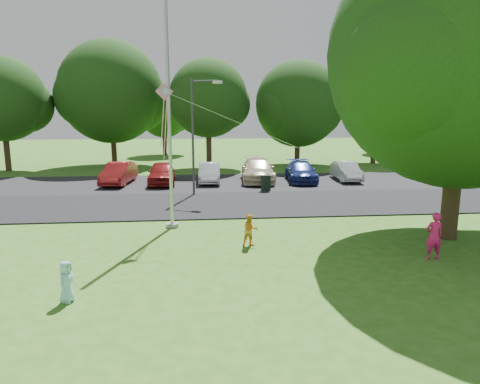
{
  "coord_description": "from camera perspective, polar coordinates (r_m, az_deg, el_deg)",
  "views": [
    {
      "loc": [
        -2.35,
        -11.96,
        4.67
      ],
      "look_at": [
        -0.84,
        4.0,
        1.6
      ],
      "focal_mm": 32.0,
      "sensor_mm": 36.0,
      "label": 1
    }
  ],
  "objects": [
    {
      "name": "ground",
      "position": [
        13.05,
        5.4,
        -10.18
      ],
      "size": [
        120.0,
        120.0,
        0.0
      ],
      "primitive_type": "plane",
      "color": "#32681B",
      "rests_on": "ground"
    },
    {
      "name": "park_road",
      "position": [
        21.6,
        0.96,
        -1.56
      ],
      "size": [
        60.0,
        6.0,
        0.06
      ],
      "primitive_type": "cube",
      "color": "black",
      "rests_on": "ground"
    },
    {
      "name": "parking_strip",
      "position": [
        27.95,
        -0.52,
        1.29
      ],
      "size": [
        42.0,
        7.0,
        0.06
      ],
      "primitive_type": "cube",
      "color": "black",
      "rests_on": "ground"
    },
    {
      "name": "flagpole",
      "position": [
        17.01,
        -9.41,
        9.0
      ],
      "size": [
        0.5,
        0.5,
        10.0
      ],
      "color": "#B7BABF",
      "rests_on": "ground"
    },
    {
      "name": "street_lamp",
      "position": [
        23.41,
        -5.77,
        8.69
      ],
      "size": [
        1.68,
        0.87,
        6.34
      ],
      "rotation": [
        0.0,
        0.0,
        -0.42
      ],
      "color": "#3F3F44",
      "rests_on": "ground"
    },
    {
      "name": "trash_can",
      "position": [
        24.94,
        3.47,
        1.16
      ],
      "size": [
        0.6,
        0.6,
        0.96
      ],
      "rotation": [
        0.0,
        0.0,
        0.17
      ],
      "color": "black",
      "rests_on": "ground"
    },
    {
      "name": "big_tree",
      "position": [
        17.08,
        27.59,
        15.25
      ],
      "size": [
        9.83,
        9.29,
        11.22
      ],
      "rotation": [
        0.0,
        0.0,
        0.15
      ],
      "color": "#332316",
      "rests_on": "ground"
    },
    {
      "name": "tree_row",
      "position": [
        36.42,
        0.82,
        12.49
      ],
      "size": [
        64.35,
        11.94,
        10.88
      ],
      "color": "#332316",
      "rests_on": "ground"
    },
    {
      "name": "horizon_trees",
      "position": [
        46.28,
        2.59,
        10.39
      ],
      "size": [
        77.46,
        7.2,
        7.02
      ],
      "color": "#332316",
      "rests_on": "ground"
    },
    {
      "name": "parked_cars",
      "position": [
        27.82,
        -0.71,
        2.73
      ],
      "size": [
        16.54,
        5.25,
        1.48
      ],
      "color": "maroon",
      "rests_on": "ground"
    },
    {
      "name": "woman",
      "position": [
        14.91,
        24.46,
        -5.35
      ],
      "size": [
        0.57,
        0.38,
        1.53
      ],
      "primitive_type": "imported",
      "rotation": [
        0.0,
        0.0,
        3.11
      ],
      "color": "#F92174",
      "rests_on": "ground"
    },
    {
      "name": "child_yellow",
      "position": [
        14.89,
        1.37,
        -5.13
      ],
      "size": [
        0.64,
        0.55,
        1.15
      ],
      "primitive_type": "imported",
      "rotation": [
        0.0,
        0.0,
        0.22
      ],
      "color": "orange",
      "rests_on": "ground"
    },
    {
      "name": "child_blue",
      "position": [
        11.55,
        -22.13,
        -11.02
      ],
      "size": [
        0.47,
        0.59,
        1.06
      ],
      "primitive_type": "imported",
      "rotation": [
        0.0,
        0.0,
        1.29
      ],
      "color": "#99D8EB",
      "rests_on": "ground"
    },
    {
      "name": "kite",
      "position": [
        16.12,
        -9.14,
        11.33
      ],
      "size": [
        8.91,
        4.11,
        3.95
      ],
      "rotation": [
        0.0,
        0.0,
        0.36
      ],
      "color": "pink",
      "rests_on": "ground"
    }
  ]
}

